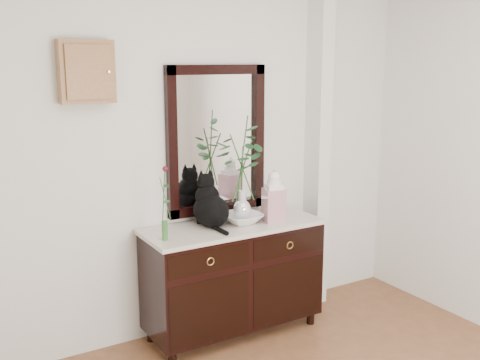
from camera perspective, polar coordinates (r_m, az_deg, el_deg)
wall_back at (r=4.15m, az=-3.67°, el=2.75°), size 3.60×0.04×2.70m
pilaster at (r=4.63m, az=7.90°, el=3.62°), size 0.12×0.20×2.70m
sideboard at (r=4.22m, az=-0.70°, el=-9.43°), size 1.33×0.52×0.82m
wall_mirror at (r=4.17m, az=-2.37°, el=4.06°), size 0.80×0.06×1.10m
key_cabinet at (r=3.75m, az=-15.33°, el=10.56°), size 0.35×0.10×0.40m
cat at (r=4.01m, az=-2.96°, el=-2.07°), size 0.28×0.34×0.39m
lotus_bowl at (r=4.13m, az=0.21°, el=-3.90°), size 0.29×0.29×0.07m
vase_branches at (r=4.04m, az=0.22°, el=1.22°), size 0.38×0.38×0.78m
bud_vase_rose at (r=3.71m, az=-7.73°, el=-2.32°), size 0.08×0.08×0.51m
ginger_jar at (r=4.14m, az=3.46°, el=-1.59°), size 0.17×0.17×0.39m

